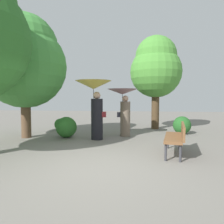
# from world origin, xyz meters

# --- Properties ---
(ground_plane) EXTENTS (40.00, 40.00, 0.00)m
(ground_plane) POSITION_xyz_m (0.00, 0.00, 0.00)
(ground_plane) COLOR slate
(person_left) EXTENTS (1.32, 1.32, 2.15)m
(person_left) POSITION_xyz_m (-0.58, 3.14, 1.58)
(person_left) COLOR black
(person_left) RESTS_ON ground
(person_right) EXTENTS (1.21, 1.21, 1.88)m
(person_right) POSITION_xyz_m (0.43, 3.93, 1.34)
(person_right) COLOR #6B5B4C
(person_right) RESTS_ON ground
(park_bench) EXTENTS (0.74, 1.56, 0.83)m
(park_bench) POSITION_xyz_m (2.04, 1.31, 0.51)
(park_bench) COLOR #38383D
(park_bench) RESTS_ON ground
(tree_near_right) EXTENTS (2.49, 2.49, 4.54)m
(tree_near_right) POSITION_xyz_m (1.85, 6.14, 3.02)
(tree_near_right) COLOR #4C3823
(tree_near_right) RESTS_ON ground
(tree_mid_left) EXTENTS (3.13, 3.13, 4.68)m
(tree_mid_left) POSITION_xyz_m (-3.27, 3.15, 2.94)
(tree_mid_left) COLOR brown
(tree_mid_left) RESTS_ON ground
(bush_path_left) EXTENTS (0.80, 0.80, 0.80)m
(bush_path_left) POSITION_xyz_m (-1.74, 3.34, 0.40)
(bush_path_left) COLOR #2D6B28
(bush_path_left) RESTS_ON ground
(bush_path_right) EXTENTS (0.75, 0.75, 0.75)m
(bush_path_right) POSITION_xyz_m (2.85, 4.72, 0.38)
(bush_path_right) COLOR #235B23
(bush_path_right) RESTS_ON ground
(bush_behind_bench) EXTENTS (0.56, 0.56, 0.56)m
(bush_behind_bench) POSITION_xyz_m (-2.63, 5.07, 0.28)
(bush_behind_bench) COLOR #2D6B28
(bush_behind_bench) RESTS_ON ground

